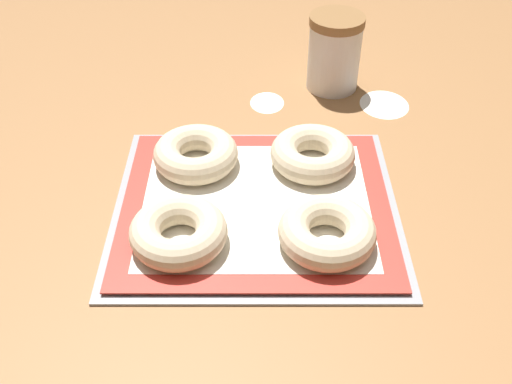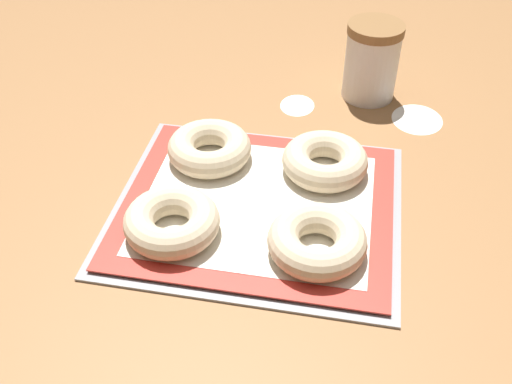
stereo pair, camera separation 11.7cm
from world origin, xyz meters
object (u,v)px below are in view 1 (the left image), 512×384
object	(u,v)px
bagel_back_left	(197,154)
flour_canister	(336,52)
baking_tray	(256,207)
bagel_back_right	(314,154)
bagel_front_right	(329,232)
bagel_front_left	(180,232)

from	to	relation	value
bagel_back_left	flour_canister	distance (m)	0.35
baking_tray	flour_canister	distance (m)	0.38
bagel_back_left	bagel_back_right	bearing A→B (deg)	0.24
bagel_front_right	bagel_back_left	size ratio (longest dim) A/B	1.00
bagel_front_left	bagel_front_right	distance (m)	0.20
bagel_front_left	bagel_back_left	size ratio (longest dim) A/B	1.00
baking_tray	bagel_back_right	distance (m)	0.13
bagel_back_right	flour_canister	xyz separation A→B (m)	(0.06, 0.25, 0.04)
bagel_back_left	bagel_back_right	world-z (taller)	same
baking_tray	bagel_front_left	bearing A→B (deg)	-141.15
bagel_back_left	baking_tray	bearing A→B (deg)	-44.83
bagel_front_right	bagel_back_left	world-z (taller)	same
baking_tray	flour_canister	size ratio (longest dim) A/B	2.94
bagel_front_left	flour_canister	world-z (taller)	flour_canister
bagel_back_right	bagel_front_left	bearing A→B (deg)	-137.86
baking_tray	bagel_front_left	world-z (taller)	bagel_front_left
bagel_front_left	flour_canister	distance (m)	0.49
baking_tray	bagel_front_right	bearing A→B (deg)	-40.17
bagel_back_left	flour_canister	size ratio (longest dim) A/B	0.93
bagel_front_left	bagel_back_left	bearing A→B (deg)	86.73
bagel_front_right	bagel_back_right	size ratio (longest dim) A/B	1.00
bagel_front_right	bagel_back_right	xyz separation A→B (m)	(-0.01, 0.17, 0.00)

